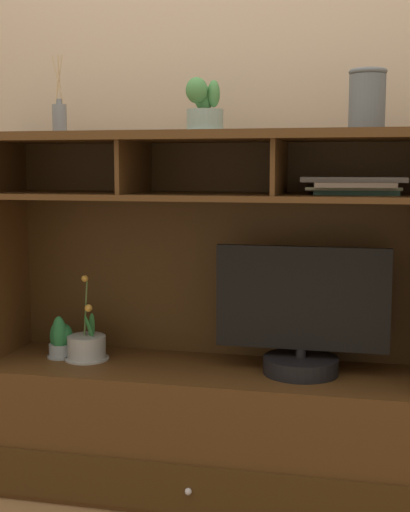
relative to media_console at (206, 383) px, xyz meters
name	(u,v)px	position (x,y,z in m)	size (l,w,h in m)	color
floor_plane	(205,491)	(0.00, -0.01, -0.41)	(6.00, 6.00, 0.02)	#987146
back_wall	(220,112)	(0.00, 0.26, 1.00)	(6.00, 0.02, 2.80)	tan
media_console	(206,383)	(0.00, 0.00, 0.00)	(1.69, 0.50, 1.31)	#4C2F15
tv_monitor	(302,322)	(0.35, -0.01, 0.25)	(0.60, 0.27, 0.45)	black
potted_orchid	(87,347)	(-0.46, -0.01, 0.11)	(0.17, 0.17, 0.32)	#969C9C
potted_fern	(61,340)	(-0.57, 0.00, 0.13)	(0.11, 0.11, 0.16)	gray
magazine_stack_left	(354,185)	(0.52, 0.02, 0.73)	(0.35, 0.30, 0.06)	#264438
diffuser_bottle	(60,118)	(-0.55, 0.00, 0.97)	(0.05, 0.05, 0.28)	slate
potted_succulent	(204,111)	(0.00, -0.01, 0.98)	(0.15, 0.15, 0.19)	#87A096
ceramic_vase	(367,99)	(0.55, -0.04, 1.01)	(0.12, 0.12, 0.20)	#586065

